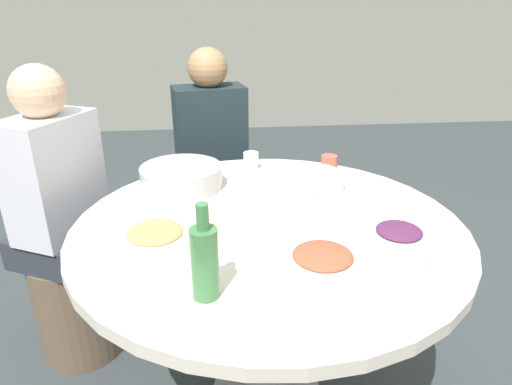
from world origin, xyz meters
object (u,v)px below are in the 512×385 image
(green_bottle, at_px, (205,261))
(tea_cup_near, at_px, (329,162))
(rice_bowl, at_px, (181,176))
(diner_left, at_px, (56,184))
(stool_for_diner_right, at_px, (215,235))
(dish_stirfry, at_px, (323,259))
(stool_for_diner_left, at_px, (79,303))
(round_dining_table, at_px, (268,260))
(tea_cup_side, at_px, (251,161))
(dish_eggplant, at_px, (399,234))
(tea_cup_far, at_px, (415,264))
(dish_shrimp, at_px, (155,235))
(soup_bowl, at_px, (310,182))
(diner_right, at_px, (211,139))

(green_bottle, distance_m, tea_cup_near, 0.99)
(rice_bowl, relative_size, green_bottle, 1.26)
(diner_left, xyz_separation_m, stool_for_diner_right, (0.54, -0.58, -0.55))
(rice_bowl, xyz_separation_m, stool_for_diner_right, (0.58, -0.11, -0.58))
(dish_stirfry, distance_m, stool_for_diner_right, 1.32)
(stool_for_diner_left, xyz_separation_m, stool_for_diner_right, (0.54, -0.58, 0.00))
(green_bottle, bearing_deg, round_dining_table, -27.92)
(dish_stirfry, height_order, tea_cup_side, tea_cup_side)
(dish_eggplant, xyz_separation_m, tea_cup_far, (-0.19, 0.04, 0.02))
(green_bottle, bearing_deg, dish_shrimp, 28.26)
(tea_cup_far, bearing_deg, stool_for_diner_right, 22.52)
(soup_bowl, distance_m, tea_cup_side, 0.31)
(soup_bowl, xyz_separation_m, tea_cup_far, (-0.59, -0.15, 0.01))
(tea_cup_near, relative_size, stool_for_diner_right, 0.15)
(soup_bowl, xyz_separation_m, stool_for_diner_left, (0.10, 0.95, -0.56))
(tea_cup_side, xyz_separation_m, diner_right, (0.40, 0.17, -0.02))
(tea_cup_far, height_order, diner_left, diner_left)
(tea_cup_far, bearing_deg, dish_stirfry, 71.07)
(stool_for_diner_left, bearing_deg, green_bottle, -141.93)
(round_dining_table, relative_size, soup_bowl, 4.44)
(round_dining_table, height_order, dish_stirfry, dish_stirfry)
(rice_bowl, bearing_deg, tea_cup_far, -136.56)
(dish_shrimp, bearing_deg, diner_left, 43.13)
(round_dining_table, distance_m, dish_shrimp, 0.39)
(dish_stirfry, xyz_separation_m, tea_cup_side, (0.76, 0.12, 0.02))
(tea_cup_side, height_order, diner_right, diner_right)
(stool_for_diner_left, bearing_deg, stool_for_diner_right, -47.15)
(dish_eggplant, xyz_separation_m, diner_left, (0.50, 1.14, -0.00))
(tea_cup_side, bearing_deg, dish_stirfry, -170.65)
(green_bottle, xyz_separation_m, stool_for_diner_left, (0.73, 0.57, -0.63))
(dish_eggplant, xyz_separation_m, green_bottle, (-0.23, 0.57, 0.08))
(round_dining_table, height_order, tea_cup_side, tea_cup_side)
(green_bottle, distance_m, tea_cup_far, 0.53)
(rice_bowl, distance_m, soup_bowl, 0.48)
(soup_bowl, distance_m, diner_right, 0.74)
(diner_left, bearing_deg, tea_cup_far, -122.37)
(soup_bowl, distance_m, green_bottle, 0.73)
(dish_shrimp, xyz_separation_m, tea_cup_far, (-0.25, -0.68, 0.02))
(green_bottle, relative_size, diner_left, 0.32)
(dish_stirfry, height_order, dish_shrimp, dish_shrimp)
(round_dining_table, relative_size, diner_left, 1.63)
(round_dining_table, xyz_separation_m, tea_cup_near, (0.47, -0.32, 0.17))
(diner_left, bearing_deg, stool_for_diner_right, -47.15)
(stool_for_diner_left, bearing_deg, diner_left, 0.00)
(diner_right, bearing_deg, dish_shrimp, 170.48)
(stool_for_diner_right, bearing_deg, diner_right, -172.87)
(soup_bowl, xyz_separation_m, diner_left, (0.10, 0.95, -0.01))
(tea_cup_near, height_order, stool_for_diner_right, tea_cup_near)
(tea_cup_far, xyz_separation_m, tea_cup_side, (0.83, 0.35, 0.00))
(tea_cup_side, bearing_deg, tea_cup_far, -157.49)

